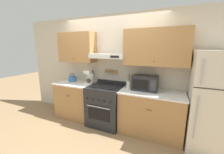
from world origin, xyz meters
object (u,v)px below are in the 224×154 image
at_px(coffee_maker, 90,77).
at_px(utensil_crock, 129,84).
at_px(microwave, 145,83).
at_px(stove_range, 106,105).
at_px(tea_kettle, 72,78).
at_px(refrigerator, 213,102).

bearing_deg(coffee_maker, utensil_crock, -1.84).
height_order(coffee_maker, microwave, coffee_maker).
bearing_deg(stove_range, utensil_crock, 13.15).
height_order(stove_range, tea_kettle, tea_kettle).
relative_size(stove_range, utensil_crock, 3.17).
xyz_separation_m(tea_kettle, utensil_crock, (1.56, 0.00, 0.00)).
xyz_separation_m(microwave, utensil_crock, (-0.34, -0.02, -0.07)).
xyz_separation_m(tea_kettle, coffee_maker, (0.52, 0.03, 0.09)).
relative_size(stove_range, microwave, 1.90).
bearing_deg(microwave, refrigerator, -6.70).
distance_m(tea_kettle, utensil_crock, 1.56).
bearing_deg(stove_range, refrigerator, 0.01).
xyz_separation_m(stove_range, refrigerator, (2.05, 0.00, 0.41)).
distance_m(coffee_maker, microwave, 1.38).
bearing_deg(coffee_maker, refrigerator, -3.45).
xyz_separation_m(stove_range, microwave, (0.86, 0.14, 0.60)).
bearing_deg(coffee_maker, stove_range, -16.60).
bearing_deg(refrigerator, coffee_maker, 176.55).
xyz_separation_m(refrigerator, microwave, (-1.18, 0.14, 0.19)).
relative_size(refrigerator, microwave, 3.34).
bearing_deg(refrigerator, microwave, 173.30).
bearing_deg(coffee_maker, microwave, -0.65).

